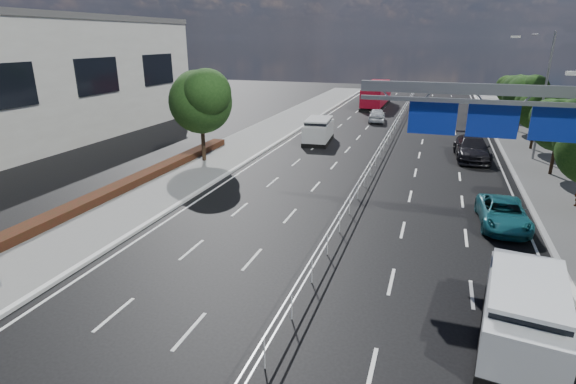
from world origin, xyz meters
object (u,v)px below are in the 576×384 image
(near_car_dark, at_px, (375,97))
(silver_minivan, at_px, (524,314))
(parked_car_dark, at_px, (472,148))
(near_car_silver, at_px, (377,115))
(red_bus, at_px, (376,94))
(parked_car_teal, at_px, (503,213))
(overhead_gantry, at_px, (514,115))
(white_minivan, at_px, (318,131))

(near_car_dark, height_order, silver_minivan, silver_minivan)
(parked_car_dark, bearing_deg, near_car_silver, 119.41)
(red_bus, bearing_deg, parked_car_teal, -72.70)
(silver_minivan, bearing_deg, red_bus, 110.41)
(near_car_dark, height_order, parked_car_teal, near_car_dark)
(red_bus, distance_m, parked_car_teal, 39.59)
(overhead_gantry, xyz_separation_m, near_car_dark, (-11.43, 43.68, -4.79))
(overhead_gantry, bearing_deg, near_car_dark, 104.67)
(overhead_gantry, distance_m, parked_car_teal, 5.36)
(red_bus, relative_size, silver_minivan, 2.03)
(white_minivan, height_order, silver_minivan, silver_minivan)
(silver_minivan, relative_size, parked_car_teal, 1.15)
(silver_minivan, bearing_deg, parked_car_dark, 98.25)
(overhead_gantry, height_order, white_minivan, overhead_gantry)
(parked_car_teal, bearing_deg, red_bus, 104.21)
(near_car_silver, xyz_separation_m, parked_car_dark, (8.86, -13.66, 0.10))
(parked_car_dark, bearing_deg, near_car_dark, 107.79)
(overhead_gantry, height_order, parked_car_dark, overhead_gantry)
(white_minivan, distance_m, near_car_dark, 26.81)
(silver_minivan, height_order, parked_car_dark, silver_minivan)
(near_car_dark, bearing_deg, silver_minivan, 95.05)
(white_minivan, xyz_separation_m, silver_minivan, (12.53, -24.40, 0.01))
(near_car_silver, xyz_separation_m, parked_car_teal, (9.62, -26.75, -0.08))
(white_minivan, xyz_separation_m, red_bus, (1.76, 22.99, 0.64))
(overhead_gantry, relative_size, red_bus, 0.96)
(white_minivan, xyz_separation_m, parked_car_dark, (12.28, -1.86, -0.19))
(near_car_dark, bearing_deg, overhead_gantry, 97.12)
(overhead_gantry, distance_m, parked_car_dark, 15.78)
(overhead_gantry, height_order, near_car_silver, overhead_gantry)
(silver_minivan, distance_m, parked_car_teal, 9.47)
(silver_minivan, bearing_deg, near_car_silver, 111.73)
(red_bus, xyz_separation_m, parked_car_teal, (11.29, -37.94, -1.02))
(near_car_dark, bearing_deg, white_minivan, 80.12)
(red_bus, xyz_separation_m, near_car_silver, (1.66, -11.19, -0.94))
(near_car_silver, distance_m, parked_car_dark, 16.28)
(overhead_gantry, xyz_separation_m, red_bus, (-10.76, 39.88, -3.95))
(near_car_silver, height_order, parked_car_teal, near_car_silver)
(white_minivan, bearing_deg, parked_car_teal, -53.82)
(overhead_gantry, relative_size, white_minivan, 2.09)
(parked_car_dark, bearing_deg, white_minivan, 167.82)
(overhead_gantry, bearing_deg, parked_car_dark, 90.91)
(overhead_gantry, relative_size, near_car_dark, 2.08)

